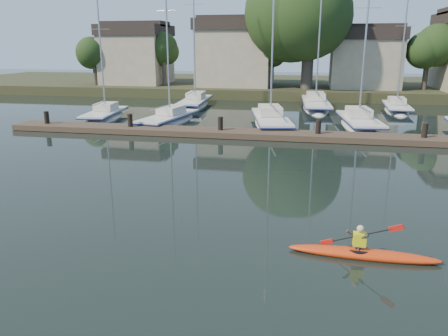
% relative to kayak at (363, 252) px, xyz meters
% --- Properties ---
extents(ground, '(160.00, 160.00, 0.00)m').
position_rel_kayak_xyz_m(ground, '(-4.02, 1.22, -0.16)').
color(ground, black).
rests_on(ground, ground).
extents(kayak, '(4.04, 0.91, 1.29)m').
position_rel_kayak_xyz_m(kayak, '(0.00, 0.00, 0.00)').
color(kayak, red).
rests_on(kayak, ground).
extents(dock, '(34.00, 2.00, 1.80)m').
position_rel_kayak_xyz_m(dock, '(-4.02, 15.22, 0.05)').
color(dock, '#4D3C2C').
rests_on(dock, ground).
extents(sailboat_0, '(2.82, 7.48, 11.59)m').
position_rel_kayak_xyz_m(sailboat_0, '(-17.09, 19.88, -0.35)').
color(sailboat_0, silver).
rests_on(sailboat_0, ground).
extents(sailboat_1, '(3.33, 8.45, 13.45)m').
position_rel_kayak_xyz_m(sailboat_1, '(-11.65, 19.00, -0.34)').
color(sailboat_1, silver).
rests_on(sailboat_1, ground).
extents(sailboat_2, '(4.15, 9.95, 16.06)m').
position_rel_kayak_xyz_m(sailboat_2, '(-4.26, 19.62, -0.36)').
color(sailboat_2, silver).
rests_on(sailboat_2, ground).
extents(sailboat_3, '(3.10, 8.65, 13.64)m').
position_rel_kayak_xyz_m(sailboat_3, '(1.87, 20.08, -0.36)').
color(sailboat_3, silver).
rests_on(sailboat_3, ground).
extents(sailboat_5, '(2.73, 9.41, 15.39)m').
position_rel_kayak_xyz_m(sailboat_5, '(-12.10, 28.25, -0.35)').
color(sailboat_5, silver).
rests_on(sailboat_5, ground).
extents(sailboat_6, '(2.88, 11.09, 17.47)m').
position_rel_kayak_xyz_m(sailboat_6, '(-1.05, 28.98, -0.36)').
color(sailboat_6, silver).
rests_on(sailboat_6, ground).
extents(sailboat_7, '(2.40, 7.65, 12.17)m').
position_rel_kayak_xyz_m(sailboat_7, '(5.79, 28.41, -0.34)').
color(sailboat_7, silver).
rests_on(sailboat_7, ground).
extents(shore, '(90.00, 25.25, 12.75)m').
position_rel_kayak_xyz_m(shore, '(-2.40, 41.51, 3.07)').
color(shore, '#29391C').
rests_on(shore, ground).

